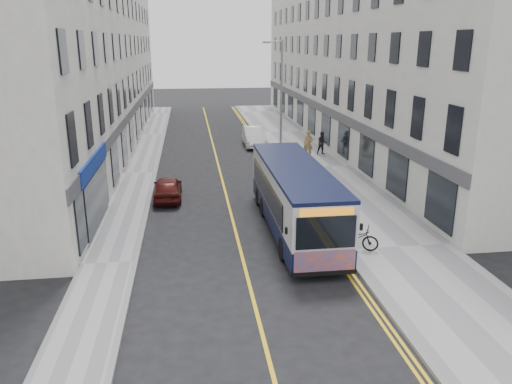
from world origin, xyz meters
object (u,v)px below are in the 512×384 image
object	(u,v)px
pedestrian_near	(308,144)
streetlamp	(280,97)
bicycle	(355,237)
car_maroon	(168,188)
car_white	(254,136)
city_bus	(295,196)
pedestrian_far	(322,143)

from	to	relation	value
pedestrian_near	streetlamp	bearing A→B (deg)	-139.37
streetlamp	bicycle	distance (m)	15.69
pedestrian_near	car_maroon	world-z (taller)	pedestrian_near
car_white	city_bus	bearing A→B (deg)	-91.37
bicycle	car_white	size ratio (longest dim) A/B	0.42
car_maroon	pedestrian_near	bearing A→B (deg)	-139.52
pedestrian_near	pedestrian_far	world-z (taller)	pedestrian_near
city_bus	pedestrian_far	bearing A→B (deg)	70.47
streetlamp	city_bus	world-z (taller)	streetlamp
city_bus	pedestrian_near	bearing A→B (deg)	74.12
city_bus	pedestrian_near	size ratio (longest dim) A/B	5.33
streetlamp	pedestrian_far	distance (m)	5.07
city_bus	car_maroon	distance (m)	7.79
pedestrian_far	car_white	distance (m)	6.11
bicycle	city_bus	bearing A→B (deg)	60.76
bicycle	pedestrian_far	bearing A→B (deg)	14.29
streetlamp	city_bus	size ratio (longest dim) A/B	0.80
pedestrian_near	car_white	size ratio (longest dim) A/B	0.42
city_bus	car_maroon	xyz separation A→B (m)	(-5.61, 5.31, -0.98)
streetlamp	city_bus	bearing A→B (deg)	-97.35
pedestrian_near	pedestrian_far	size ratio (longest dim) A/B	1.14
city_bus	bicycle	size ratio (longest dim) A/B	5.39
pedestrian_far	car_white	bearing A→B (deg)	134.26
bicycle	car_maroon	bearing A→B (deg)	68.38
bicycle	car_white	bearing A→B (deg)	28.25
city_bus	bicycle	distance (m)	3.33
city_bus	pedestrian_near	world-z (taller)	city_bus
pedestrian_near	car_white	distance (m)	5.98
city_bus	streetlamp	bearing A→B (deg)	82.65
pedestrian_near	car_maroon	size ratio (longest dim) A/B	0.52
streetlamp	car_maroon	world-z (taller)	streetlamp
city_bus	car_maroon	world-z (taller)	city_bus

